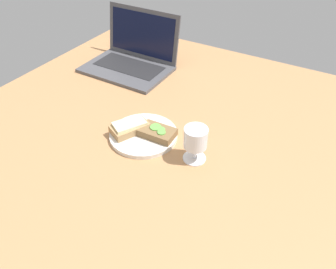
% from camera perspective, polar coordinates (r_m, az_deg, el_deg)
% --- Properties ---
extents(wooden_table, '(1.40, 1.40, 0.03)m').
position_cam_1_polar(wooden_table, '(1.06, -1.09, -0.64)').
color(wooden_table, '#B27F51').
rests_on(wooden_table, ground).
extents(plate, '(0.22, 0.22, 0.01)m').
position_cam_1_polar(plate, '(1.05, -4.26, -0.05)').
color(plate, silver).
rests_on(plate, wooden_table).
extents(sandwich_with_cheese, '(0.11, 0.13, 0.03)m').
position_cam_1_polar(sandwich_with_cheese, '(1.05, -6.70, 1.31)').
color(sandwich_with_cheese, '#A88456').
rests_on(sandwich_with_cheese, plate).
extents(sandwich_with_cucumber, '(0.11, 0.07, 0.03)m').
position_cam_1_polar(sandwich_with_cucumber, '(1.02, -1.88, 0.41)').
color(sandwich_with_cucumber, brown).
rests_on(sandwich_with_cucumber, plate).
extents(wine_glass, '(0.07, 0.07, 0.11)m').
position_cam_1_polar(wine_glass, '(0.93, 4.82, -0.94)').
color(wine_glass, white).
rests_on(wine_glass, wooden_table).
extents(laptop, '(0.36, 0.27, 0.22)m').
position_cam_1_polar(laptop, '(1.44, -6.25, 13.38)').
color(laptop, '#4C4C51').
rests_on(laptop, wooden_table).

